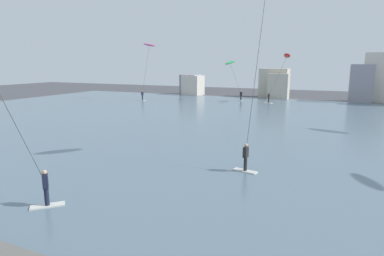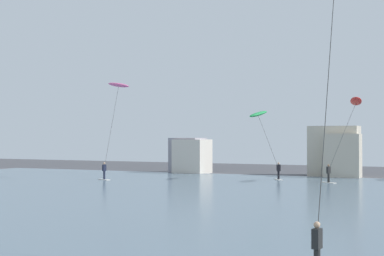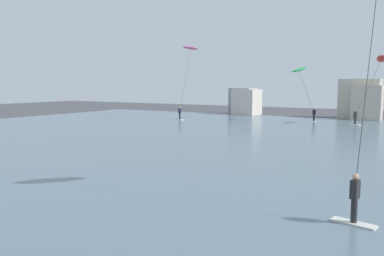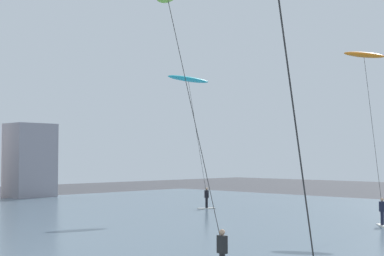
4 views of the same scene
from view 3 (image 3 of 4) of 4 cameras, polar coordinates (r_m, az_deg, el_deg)
The scene contains 4 objects.
water_bay at distance 28.91m, azimuth 18.95°, elevation -3.01°, with size 84.00×52.00×0.10m, color slate.
kitesurfer_pink at distance 51.75m, azimuth -0.44°, elevation 10.14°, with size 2.60×3.64×9.58m.
kitesurfer_red at distance 48.53m, azimuth 25.31°, elevation 8.22°, with size 3.68×4.00×7.79m.
kitesurfer_green at distance 49.84m, azimuth 15.41°, elevation 7.36°, with size 3.24×3.00×6.72m.
Camera 3 is at (6.07, 3.37, 4.56)m, focal length 37.02 mm.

